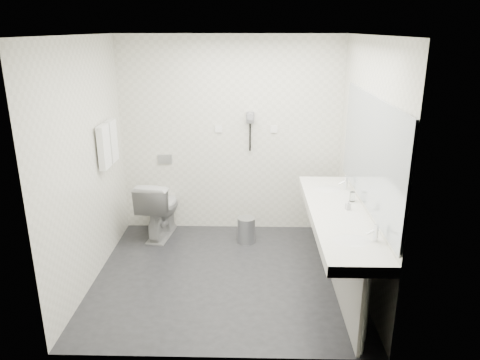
{
  "coord_description": "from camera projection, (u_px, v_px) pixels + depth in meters",
  "views": [
    {
      "loc": [
        0.26,
        -4.38,
        2.56
      ],
      "look_at": [
        0.15,
        0.15,
        1.05
      ],
      "focal_mm": 34.18,
      "sensor_mm": 36.0,
      "label": 1
    }
  ],
  "objects": [
    {
      "name": "switch_plate_b",
      "position": [
        274.0,
        129.0,
        5.75
      ],
      "size": [
        0.09,
        0.02,
        0.09
      ],
      "primitive_type": "cube",
      "color": "white",
      "rests_on": "wall_back"
    },
    {
      "name": "pedal_bin",
      "position": [
        246.0,
        230.0,
        5.71
      ],
      "size": [
        0.27,
        0.27,
        0.31
      ],
      "primitive_type": "cylinder",
      "rotation": [
        0.0,
        0.0,
        0.23
      ],
      "color": "#B2B5BA",
      "rests_on": "floor"
    },
    {
      "name": "wall_back",
      "position": [
        230.0,
        136.0,
        5.81
      ],
      "size": [
        2.8,
        0.0,
        2.8
      ],
      "primitive_type": "plane",
      "rotation": [
        1.57,
        0.0,
        0.0
      ],
      "color": "white",
      "rests_on": "floor"
    },
    {
      "name": "faucet_near",
      "position": [
        376.0,
        233.0,
        3.84
      ],
      "size": [
        0.04,
        0.04,
        0.15
      ],
      "primitive_type": "cylinder",
      "color": "silver",
      "rests_on": "vanity_counter"
    },
    {
      "name": "wall_front",
      "position": [
        215.0,
        217.0,
        3.34
      ],
      "size": [
        2.8,
        0.0,
        2.8
      ],
      "primitive_type": "plane",
      "rotation": [
        -1.57,
        0.0,
        0.0
      ],
      "color": "white",
      "rests_on": "floor"
    },
    {
      "name": "basin_far",
      "position": [
        328.0,
        190.0,
        5.11
      ],
      "size": [
        0.4,
        0.31,
        0.05
      ],
      "primitive_type": "ellipsoid",
      "color": "white",
      "rests_on": "vanity_counter"
    },
    {
      "name": "basin_near",
      "position": [
        352.0,
        242.0,
        3.87
      ],
      "size": [
        0.4,
        0.31,
        0.05
      ],
      "primitive_type": "ellipsoid",
      "color": "white",
      "rests_on": "vanity_counter"
    },
    {
      "name": "vanity_post_near",
      "position": [
        364.0,
        316.0,
        3.65
      ],
      "size": [
        0.06,
        0.06,
        0.75
      ],
      "primitive_type": "cylinder",
      "color": "silver",
      "rests_on": "floor"
    },
    {
      "name": "glass_left",
      "position": [
        352.0,
        197.0,
        4.72
      ],
      "size": [
        0.07,
        0.07,
        0.1
      ],
      "primitive_type": "cylinder",
      "rotation": [
        0.0,
        0.0,
        -0.29
      ],
      "color": "silver",
      "rests_on": "vanity_counter"
    },
    {
      "name": "vanity_counter",
      "position": [
        338.0,
        216.0,
        4.5
      ],
      "size": [
        0.55,
        2.2,
        0.1
      ],
      "primitive_type": "cube",
      "color": "white",
      "rests_on": "floor"
    },
    {
      "name": "ceiling",
      "position": [
        223.0,
        35.0,
        4.18
      ],
      "size": [
        2.8,
        2.8,
        0.0
      ],
      "primitive_type": "plane",
      "rotation": [
        3.14,
        0.0,
        0.0
      ],
      "color": "white",
      "rests_on": "wall_back"
    },
    {
      "name": "towel_far",
      "position": [
        111.0,
        141.0,
        5.23
      ],
      "size": [
        0.07,
        0.24,
        0.48
      ],
      "primitive_type": "cube",
      "color": "white",
      "rests_on": "towel_rail"
    },
    {
      "name": "dryer_cord",
      "position": [
        250.0,
        137.0,
        5.76
      ],
      "size": [
        0.02,
        0.02,
        0.35
      ],
      "primitive_type": "cylinder",
      "color": "black",
      "rests_on": "dryer_cradle"
    },
    {
      "name": "soap_bottle_a",
      "position": [
        348.0,
        205.0,
        4.51
      ],
      "size": [
        0.05,
        0.05,
        0.09
      ],
      "primitive_type": "imported",
      "rotation": [
        0.0,
        0.0,
        0.31
      ],
      "color": "beige",
      "rests_on": "vanity_counter"
    },
    {
      "name": "flush_plate",
      "position": [
        165.0,
        159.0,
        5.91
      ],
      "size": [
        0.18,
        0.02,
        0.12
      ],
      "primitive_type": "cube",
      "color": "#B2B5BA",
      "rests_on": "wall_back"
    },
    {
      "name": "vanity_panel",
      "position": [
        337.0,
        255.0,
        4.63
      ],
      "size": [
        0.03,
        2.15,
        0.75
      ],
      "primitive_type": "cube",
      "color": "#9D9A94",
      "rests_on": "floor"
    },
    {
      "name": "bin_lid",
      "position": [
        246.0,
        218.0,
        5.66
      ],
      "size": [
        0.22,
        0.22,
        0.02
      ],
      "primitive_type": "cylinder",
      "color": "#B2B5BA",
      "rests_on": "pedal_bin"
    },
    {
      "name": "wall_left",
      "position": [
        86.0,
        165.0,
        4.61
      ],
      "size": [
        0.0,
        2.6,
        2.6
      ],
      "primitive_type": "plane",
      "rotation": [
        1.57,
        0.0,
        1.57
      ],
      "color": "white",
      "rests_on": "floor"
    },
    {
      "name": "floor",
      "position": [
        226.0,
        276.0,
        4.97
      ],
      "size": [
        2.8,
        2.8,
        0.0
      ],
      "primitive_type": "plane",
      "color": "#232428",
      "rests_on": "ground"
    },
    {
      "name": "dryer_barrel",
      "position": [
        250.0,
        116.0,
        5.62
      ],
      "size": [
        0.08,
        0.14,
        0.08
      ],
      "primitive_type": "cylinder",
      "rotation": [
        1.57,
        0.0,
        0.0
      ],
      "color": "gray",
      "rests_on": "dryer_cradle"
    },
    {
      "name": "towel_rail",
      "position": [
        105.0,
        125.0,
        5.03
      ],
      "size": [
        0.02,
        0.62,
        0.02
      ],
      "primitive_type": "cylinder",
      "rotation": [
        1.57,
        0.0,
        0.0
      ],
      "color": "silver",
      "rests_on": "wall_left"
    },
    {
      "name": "vanity_post_far",
      "position": [
        325.0,
        215.0,
        5.62
      ],
      "size": [
        0.06,
        0.06,
        0.75
      ],
      "primitive_type": "cylinder",
      "color": "silver",
      "rests_on": "floor"
    },
    {
      "name": "wall_right",
      "position": [
        365.0,
        167.0,
        4.54
      ],
      "size": [
        0.0,
        2.6,
        2.6
      ],
      "primitive_type": "plane",
      "rotation": [
        1.57,
        0.0,
        -1.57
      ],
      "color": "white",
      "rests_on": "floor"
    },
    {
      "name": "switch_plate_a",
      "position": [
        219.0,
        129.0,
        5.77
      ],
      "size": [
        0.09,
        0.02,
        0.09
      ],
      "primitive_type": "cube",
      "color": "white",
      "rests_on": "wall_back"
    },
    {
      "name": "faucet_far",
      "position": [
        346.0,
        183.0,
        5.07
      ],
      "size": [
        0.04,
        0.04,
        0.15
      ],
      "primitive_type": "cylinder",
      "color": "silver",
      "rests_on": "vanity_counter"
    },
    {
      "name": "dryer_cradle",
      "position": [
        250.0,
        117.0,
        5.69
      ],
      "size": [
        0.1,
        0.04,
        0.14
      ],
      "primitive_type": "cube",
      "color": "gray",
      "rests_on": "wall_back"
    },
    {
      "name": "towel_near",
      "position": [
        104.0,
        147.0,
        4.97
      ],
      "size": [
        0.07,
        0.24,
        0.48
      ],
      "primitive_type": "cube",
      "color": "white",
      "rests_on": "towel_rail"
    },
    {
      "name": "toilet",
      "position": [
        160.0,
        208.0,
        5.83
      ],
      "size": [
        0.53,
        0.8,
        0.76
      ],
      "primitive_type": "imported",
      "rotation": [
        0.0,
        0.0,
        3.0
      ],
      "color": "white",
      "rests_on": "floor"
    },
    {
      "name": "mirror",
      "position": [
        370.0,
        152.0,
        4.29
      ],
      "size": [
        0.02,
        2.2,
        1.05
      ],
      "primitive_type": "cube",
      "color": "#B2BCC6",
      "rests_on": "wall_right"
    }
  ]
}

